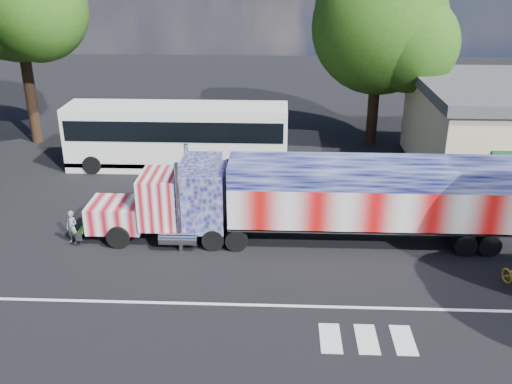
{
  "coord_description": "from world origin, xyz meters",
  "views": [
    {
      "loc": [
        0.99,
        -20.35,
        11.84
      ],
      "look_at": [
        0.0,
        3.0,
        1.9
      ],
      "focal_mm": 40.0,
      "sensor_mm": 36.0,
      "label": 1
    }
  ],
  "objects_px": {
    "semi_truck": "(317,198)",
    "tree_ne_a": "(382,27)",
    "woman": "(72,227)",
    "coach_bus": "(178,136)"
  },
  "relations": [
    {
      "from": "semi_truck",
      "to": "woman",
      "type": "xyz_separation_m",
      "value": [
        -10.61,
        -0.61,
        -1.32
      ]
    },
    {
      "from": "semi_truck",
      "to": "woman",
      "type": "bearing_deg",
      "value": -176.7
    },
    {
      "from": "semi_truck",
      "to": "tree_ne_a",
      "type": "bearing_deg",
      "value": 71.94
    },
    {
      "from": "semi_truck",
      "to": "coach_bus",
      "type": "relative_size",
      "value": 1.47
    },
    {
      "from": "tree_ne_a",
      "to": "semi_truck",
      "type": "bearing_deg",
      "value": -108.06
    },
    {
      "from": "semi_truck",
      "to": "coach_bus",
      "type": "bearing_deg",
      "value": 129.94
    },
    {
      "from": "semi_truck",
      "to": "tree_ne_a",
      "type": "xyz_separation_m",
      "value": [
        4.55,
        13.94,
        5.43
      ]
    },
    {
      "from": "coach_bus",
      "to": "woman",
      "type": "distance_m",
      "value": 10.17
    },
    {
      "from": "coach_bus",
      "to": "woman",
      "type": "xyz_separation_m",
      "value": [
        -3.06,
        -9.63,
        -1.18
      ]
    },
    {
      "from": "woman",
      "to": "tree_ne_a",
      "type": "xyz_separation_m",
      "value": [
        15.15,
        14.55,
        6.74
      ]
    }
  ]
}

